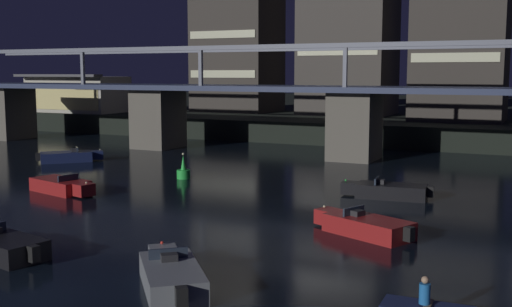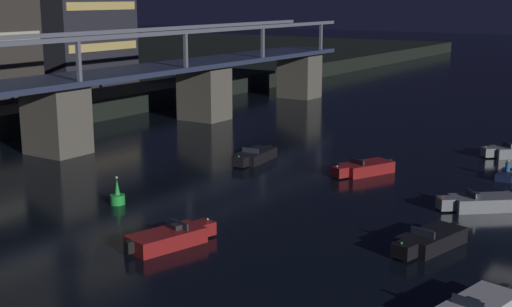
{
  "view_description": "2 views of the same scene",
  "coord_description": "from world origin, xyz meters",
  "px_view_note": "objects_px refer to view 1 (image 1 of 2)",
  "views": [
    {
      "loc": [
        14.77,
        -14.46,
        7.16
      ],
      "look_at": [
        -0.34,
        17.4,
        2.6
      ],
      "focal_mm": 44.31,
      "sensor_mm": 36.0,
      "label": 1
    },
    {
      "loc": [
        -37.63,
        -8.41,
        12.43
      ],
      "look_at": [
        -1.22,
        15.73,
        2.67
      ],
      "focal_mm": 49.79,
      "sensor_mm": 36.0,
      "label": 2
    }
  ],
  "objects_px": {
    "speedboat_near_center": "(364,226)",
    "speedboat_mid_right": "(388,191)",
    "speedboat_near_left": "(62,186)",
    "waterfront_pavilion": "(78,94)",
    "tower_west_low": "(238,16)",
    "speedboat_far_center": "(171,275)",
    "speedboat_mid_center": "(69,157)",
    "channel_buoy": "(183,172)",
    "river_bridge": "(355,111)"
  },
  "relations": [
    {
      "from": "river_bridge",
      "to": "speedboat_mid_center",
      "type": "xyz_separation_m",
      "value": [
        -20.35,
        -11.09,
        -3.59
      ]
    },
    {
      "from": "channel_buoy",
      "to": "speedboat_mid_center",
      "type": "bearing_deg",
      "value": 166.67
    },
    {
      "from": "speedboat_mid_right",
      "to": "waterfront_pavilion",
      "type": "bearing_deg",
      "value": 149.78
    },
    {
      "from": "waterfront_pavilion",
      "to": "speedboat_near_left",
      "type": "xyz_separation_m",
      "value": [
        27.75,
        -33.41,
        -4.02
      ]
    },
    {
      "from": "speedboat_near_center",
      "to": "speedboat_mid_center",
      "type": "distance_m",
      "value": 30.36
    },
    {
      "from": "tower_west_low",
      "to": "speedboat_mid_right",
      "type": "relative_size",
      "value": 4.63
    },
    {
      "from": "speedboat_near_center",
      "to": "speedboat_far_center",
      "type": "bearing_deg",
      "value": -112.73
    },
    {
      "from": "waterfront_pavilion",
      "to": "speedboat_far_center",
      "type": "distance_m",
      "value": 62.04
    },
    {
      "from": "speedboat_mid_center",
      "to": "waterfront_pavilion",
      "type": "bearing_deg",
      "value": 129.52
    },
    {
      "from": "speedboat_mid_center",
      "to": "speedboat_mid_right",
      "type": "bearing_deg",
      "value": -7.69
    },
    {
      "from": "speedboat_near_left",
      "to": "channel_buoy",
      "type": "relative_size",
      "value": 2.95
    },
    {
      "from": "river_bridge",
      "to": "speedboat_far_center",
      "type": "bearing_deg",
      "value": -84.0
    },
    {
      "from": "river_bridge",
      "to": "tower_west_low",
      "type": "relative_size",
      "value": 3.42
    },
    {
      "from": "speedboat_near_left",
      "to": "speedboat_far_center",
      "type": "distance_m",
      "value": 18.82
    },
    {
      "from": "speedboat_near_center",
      "to": "speedboat_mid_right",
      "type": "relative_size",
      "value": 0.96
    },
    {
      "from": "river_bridge",
      "to": "speedboat_near_center",
      "type": "xyz_separation_m",
      "value": [
        7.42,
        -23.35,
        -3.59
      ]
    },
    {
      "from": "speedboat_near_left",
      "to": "speedboat_mid_center",
      "type": "distance_m",
      "value": 13.61
    },
    {
      "from": "river_bridge",
      "to": "channel_buoy",
      "type": "height_order",
      "value": "river_bridge"
    },
    {
      "from": "tower_west_low",
      "to": "speedboat_mid_center",
      "type": "bearing_deg",
      "value": -87.23
    },
    {
      "from": "speedboat_near_left",
      "to": "river_bridge",
      "type": "bearing_deg",
      "value": 61.7
    },
    {
      "from": "speedboat_near_center",
      "to": "channel_buoy",
      "type": "xyz_separation_m",
      "value": [
        -15.15,
        9.27,
        0.06
      ]
    },
    {
      "from": "speedboat_mid_center",
      "to": "speedboat_far_center",
      "type": "relative_size",
      "value": 0.97
    },
    {
      "from": "waterfront_pavilion",
      "to": "speedboat_near_left",
      "type": "distance_m",
      "value": 43.62
    },
    {
      "from": "speedboat_near_left",
      "to": "speedboat_near_center",
      "type": "bearing_deg",
      "value": -5.57
    },
    {
      "from": "tower_west_low",
      "to": "waterfront_pavilion",
      "type": "height_order",
      "value": "tower_west_low"
    },
    {
      "from": "waterfront_pavilion",
      "to": "speedboat_far_center",
      "type": "relative_size",
      "value": 2.72
    },
    {
      "from": "tower_west_low",
      "to": "speedboat_mid_right",
      "type": "xyz_separation_m",
      "value": [
        28.31,
        -36.7,
        -13.76
      ]
    },
    {
      "from": "tower_west_low",
      "to": "speedboat_mid_right",
      "type": "bearing_deg",
      "value": -52.35
    },
    {
      "from": "river_bridge",
      "to": "channel_buoy",
      "type": "distance_m",
      "value": 16.45
    },
    {
      "from": "waterfront_pavilion",
      "to": "speedboat_mid_right",
      "type": "distance_m",
      "value": 53.02
    },
    {
      "from": "river_bridge",
      "to": "speedboat_mid_center",
      "type": "relative_size",
      "value": 18.82
    },
    {
      "from": "river_bridge",
      "to": "channel_buoy",
      "type": "xyz_separation_m",
      "value": [
        -7.73,
        -14.08,
        -3.53
      ]
    },
    {
      "from": "river_bridge",
      "to": "speedboat_mid_center",
      "type": "height_order",
      "value": "river_bridge"
    },
    {
      "from": "waterfront_pavilion",
      "to": "speedboat_near_center",
      "type": "height_order",
      "value": "waterfront_pavilion"
    },
    {
      "from": "waterfront_pavilion",
      "to": "speedboat_far_center",
      "type": "xyz_separation_m",
      "value": [
        42.78,
        -44.75,
        -4.02
      ]
    },
    {
      "from": "speedboat_near_left",
      "to": "channel_buoy",
      "type": "height_order",
      "value": "channel_buoy"
    },
    {
      "from": "waterfront_pavilion",
      "to": "speedboat_mid_right",
      "type": "xyz_separation_m",
      "value": [
        45.68,
        -26.61,
        -4.02
      ]
    },
    {
      "from": "speedboat_mid_right",
      "to": "speedboat_mid_center",
      "type": "bearing_deg",
      "value": 172.31
    },
    {
      "from": "speedboat_near_center",
      "to": "speedboat_mid_center",
      "type": "bearing_deg",
      "value": 156.18
    },
    {
      "from": "tower_west_low",
      "to": "speedboat_near_center",
      "type": "height_order",
      "value": "tower_west_low"
    },
    {
      "from": "waterfront_pavilion",
      "to": "channel_buoy",
      "type": "height_order",
      "value": "waterfront_pavilion"
    },
    {
      "from": "speedboat_mid_center",
      "to": "speedboat_mid_right",
      "type": "xyz_separation_m",
      "value": [
        26.7,
        -3.6,
        0.0
      ]
    },
    {
      "from": "tower_west_low",
      "to": "speedboat_near_left",
      "type": "distance_m",
      "value": 46.79
    },
    {
      "from": "waterfront_pavilion",
      "to": "channel_buoy",
      "type": "relative_size",
      "value": 7.05
    },
    {
      "from": "river_bridge",
      "to": "speedboat_near_center",
      "type": "bearing_deg",
      "value": -72.37
    },
    {
      "from": "speedboat_far_center",
      "to": "speedboat_near_left",
      "type": "bearing_deg",
      "value": 142.97
    },
    {
      "from": "speedboat_near_center",
      "to": "waterfront_pavilion",
      "type": "bearing_deg",
      "value": 142.97
    },
    {
      "from": "river_bridge",
      "to": "waterfront_pavilion",
      "type": "relative_size",
      "value": 6.69
    },
    {
      "from": "speedboat_near_center",
      "to": "speedboat_mid_right",
      "type": "distance_m",
      "value": 8.72
    },
    {
      "from": "waterfront_pavilion",
      "to": "speedboat_near_center",
      "type": "xyz_separation_m",
      "value": [
        46.75,
        -35.27,
        -4.02
      ]
    }
  ]
}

